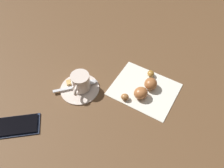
{
  "coord_description": "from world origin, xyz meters",
  "views": [
    {
      "loc": [
        0.11,
        -0.43,
        0.58
      ],
      "look_at": [
        -0.0,
        -0.0,
        0.03
      ],
      "focal_mm": 37.47,
      "sensor_mm": 36.0,
      "label": 1
    }
  ],
  "objects_px": {
    "teaspoon": "(82,85)",
    "cell_phone": "(15,126)",
    "sugar_packet": "(77,81)",
    "saucer": "(80,88)",
    "espresso_cup": "(80,82)",
    "napkin": "(144,89)",
    "croissant": "(145,88)"
  },
  "relations": [
    {
      "from": "napkin",
      "to": "croissant",
      "type": "distance_m",
      "value": 0.02
    },
    {
      "from": "croissant",
      "to": "napkin",
      "type": "bearing_deg",
      "value": 97.33
    },
    {
      "from": "saucer",
      "to": "cell_phone",
      "type": "height_order",
      "value": "cell_phone"
    },
    {
      "from": "sugar_packet",
      "to": "teaspoon",
      "type": "bearing_deg",
      "value": 116.95
    },
    {
      "from": "sugar_packet",
      "to": "cell_phone",
      "type": "relative_size",
      "value": 0.43
    },
    {
      "from": "espresso_cup",
      "to": "croissant",
      "type": "bearing_deg",
      "value": 11.24
    },
    {
      "from": "napkin",
      "to": "croissant",
      "type": "relative_size",
      "value": 1.41
    },
    {
      "from": "napkin",
      "to": "cell_phone",
      "type": "xyz_separation_m",
      "value": [
        -0.33,
        -0.22,
        0.0
      ]
    },
    {
      "from": "saucer",
      "to": "sugar_packet",
      "type": "xyz_separation_m",
      "value": [
        -0.02,
        0.02,
        0.01
      ]
    },
    {
      "from": "saucer",
      "to": "espresso_cup",
      "type": "height_order",
      "value": "espresso_cup"
    },
    {
      "from": "saucer",
      "to": "croissant",
      "type": "xyz_separation_m",
      "value": [
        0.2,
        0.04,
        0.02
      ]
    },
    {
      "from": "cell_phone",
      "to": "saucer",
      "type": "bearing_deg",
      "value": 52.23
    },
    {
      "from": "saucer",
      "to": "croissant",
      "type": "height_order",
      "value": "croissant"
    },
    {
      "from": "espresso_cup",
      "to": "sugar_packet",
      "type": "relative_size",
      "value": 1.25
    },
    {
      "from": "napkin",
      "to": "cell_phone",
      "type": "distance_m",
      "value": 0.39
    },
    {
      "from": "croissant",
      "to": "teaspoon",
      "type": "bearing_deg",
      "value": -170.4
    },
    {
      "from": "saucer",
      "to": "croissant",
      "type": "bearing_deg",
      "value": 11.73
    },
    {
      "from": "teaspoon",
      "to": "croissant",
      "type": "distance_m",
      "value": 0.19
    },
    {
      "from": "sugar_packet",
      "to": "napkin",
      "type": "xyz_separation_m",
      "value": [
        0.21,
        0.03,
        -0.01
      ]
    },
    {
      "from": "teaspoon",
      "to": "cell_phone",
      "type": "distance_m",
      "value": 0.22
    },
    {
      "from": "croissant",
      "to": "cell_phone",
      "type": "xyz_separation_m",
      "value": [
        -0.33,
        -0.21,
        -0.02
      ]
    },
    {
      "from": "espresso_cup",
      "to": "cell_phone",
      "type": "xyz_separation_m",
      "value": [
        -0.14,
        -0.17,
        -0.03
      ]
    },
    {
      "from": "saucer",
      "to": "teaspoon",
      "type": "bearing_deg",
      "value": 57.27
    },
    {
      "from": "espresso_cup",
      "to": "cell_phone",
      "type": "distance_m",
      "value": 0.22
    },
    {
      "from": "saucer",
      "to": "cell_phone",
      "type": "relative_size",
      "value": 0.81
    },
    {
      "from": "teaspoon",
      "to": "croissant",
      "type": "bearing_deg",
      "value": 9.6
    },
    {
      "from": "teaspoon",
      "to": "sugar_packet",
      "type": "distance_m",
      "value": 0.03
    },
    {
      "from": "saucer",
      "to": "teaspoon",
      "type": "relative_size",
      "value": 0.97
    },
    {
      "from": "espresso_cup",
      "to": "sugar_packet",
      "type": "bearing_deg",
      "value": 138.33
    },
    {
      "from": "saucer",
      "to": "cell_phone",
      "type": "bearing_deg",
      "value": -127.77
    },
    {
      "from": "cell_phone",
      "to": "croissant",
      "type": "bearing_deg",
      "value": 32.66
    },
    {
      "from": "espresso_cup",
      "to": "napkin",
      "type": "relative_size",
      "value": 0.42
    }
  ]
}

